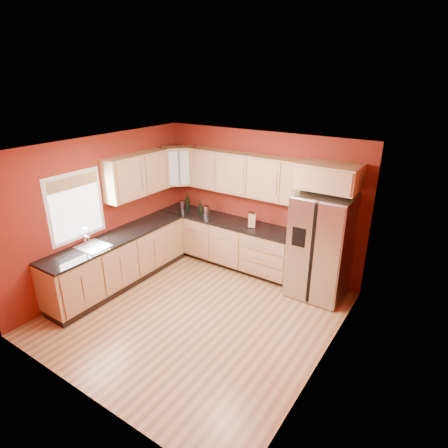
% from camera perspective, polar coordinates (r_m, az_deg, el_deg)
% --- Properties ---
extents(floor, '(4.00, 4.00, 0.00)m').
position_cam_1_polar(floor, '(6.10, -4.26, -13.43)').
color(floor, '#905B37').
rests_on(floor, ground).
extents(ceiling, '(4.00, 4.00, 0.00)m').
position_cam_1_polar(ceiling, '(5.05, -5.09, 11.33)').
color(ceiling, silver).
rests_on(ceiling, wall_back).
extents(wall_back, '(4.00, 0.04, 2.60)m').
position_cam_1_polar(wall_back, '(7.01, 5.50, 3.39)').
color(wall_back, maroon).
rests_on(wall_back, floor).
extents(wall_front, '(4.00, 0.04, 2.60)m').
position_cam_1_polar(wall_front, '(4.26, -21.76, -11.31)').
color(wall_front, maroon).
rests_on(wall_front, floor).
extents(wall_left, '(0.04, 4.00, 2.60)m').
position_cam_1_polar(wall_left, '(6.79, -18.05, 1.74)').
color(wall_left, maroon).
rests_on(wall_left, floor).
extents(wall_right, '(0.04, 4.00, 2.60)m').
position_cam_1_polar(wall_right, '(4.61, 15.55, -7.84)').
color(wall_right, maroon).
rests_on(wall_right, floor).
extents(base_cabinets_back, '(2.90, 0.60, 0.88)m').
position_cam_1_polar(base_cabinets_back, '(7.35, 0.36, -2.82)').
color(base_cabinets_back, '#A1754E').
rests_on(base_cabinets_back, floor).
extents(base_cabinets_left, '(0.60, 2.80, 0.88)m').
position_cam_1_polar(base_cabinets_left, '(6.91, -15.64, -5.42)').
color(base_cabinets_left, '#A1754E').
rests_on(base_cabinets_left, floor).
extents(countertop_back, '(2.90, 0.62, 0.04)m').
position_cam_1_polar(countertop_back, '(7.16, 0.33, 0.49)').
color(countertop_back, black).
rests_on(countertop_back, base_cabinets_back).
extents(countertop_left, '(0.62, 2.80, 0.04)m').
position_cam_1_polar(countertop_left, '(6.71, -15.98, -1.96)').
color(countertop_left, black).
rests_on(countertop_left, base_cabinets_left).
extents(upper_cabinets_back, '(2.30, 0.33, 0.75)m').
position_cam_1_polar(upper_cabinets_back, '(6.84, 3.13, 7.57)').
color(upper_cabinets_back, '#A1754E').
rests_on(upper_cabinets_back, wall_back).
extents(upper_cabinets_left, '(0.33, 1.35, 0.75)m').
position_cam_1_polar(upper_cabinets_left, '(6.97, -13.08, 7.30)').
color(upper_cabinets_left, '#A1754E').
rests_on(upper_cabinets_left, wall_left).
extents(corner_upper_cabinet, '(0.67, 0.67, 0.75)m').
position_cam_1_polar(corner_upper_cabinet, '(7.52, -6.97, 8.77)').
color(corner_upper_cabinet, '#A1754E').
rests_on(corner_upper_cabinet, wall_back).
extents(over_fridge_cabinet, '(0.92, 0.60, 0.40)m').
position_cam_1_polar(over_fridge_cabinet, '(6.03, 15.77, 6.99)').
color(over_fridge_cabinet, '#A1754E').
rests_on(over_fridge_cabinet, wall_back).
extents(refrigerator, '(0.90, 0.75, 1.78)m').
position_cam_1_polar(refrigerator, '(6.35, 14.48, -3.29)').
color(refrigerator, '#A9A8AD').
rests_on(refrigerator, floor).
extents(window, '(0.03, 0.90, 1.00)m').
position_cam_1_polar(window, '(6.42, -21.62, 2.48)').
color(window, white).
rests_on(window, wall_left).
extents(sink_faucet, '(0.50, 0.42, 0.30)m').
position_cam_1_polar(sink_faucet, '(6.36, -19.50, -2.05)').
color(sink_faucet, silver).
rests_on(sink_faucet, countertop_left).
extents(canister_left, '(0.14, 0.14, 0.20)m').
position_cam_1_polar(canister_left, '(7.34, -2.69, 2.02)').
color(canister_left, '#A9A8AD').
rests_on(canister_left, countertop_back).
extents(canister_right, '(0.14, 0.14, 0.18)m').
position_cam_1_polar(canister_right, '(7.76, -6.36, 2.93)').
color(canister_right, '#A9A8AD').
rests_on(canister_right, countertop_back).
extents(wine_bottle_a, '(0.10, 0.10, 0.35)m').
position_cam_1_polar(wine_bottle_a, '(7.66, -5.58, 3.40)').
color(wine_bottle_a, black).
rests_on(wine_bottle_a, countertop_back).
extents(wine_bottle_b, '(0.08, 0.08, 0.29)m').
position_cam_1_polar(wine_bottle_b, '(7.37, -3.61, 2.47)').
color(wine_bottle_b, black).
rests_on(wine_bottle_b, countertop_back).
extents(knife_block, '(0.16, 0.15, 0.25)m').
position_cam_1_polar(knife_block, '(6.81, 4.31, 0.55)').
color(knife_block, '#A58050').
rests_on(knife_block, countertop_back).
extents(soap_dispenser, '(0.09, 0.09, 0.21)m').
position_cam_1_polar(soap_dispenser, '(6.47, 10.03, -1.10)').
color(soap_dispenser, silver).
rests_on(soap_dispenser, countertop_back).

